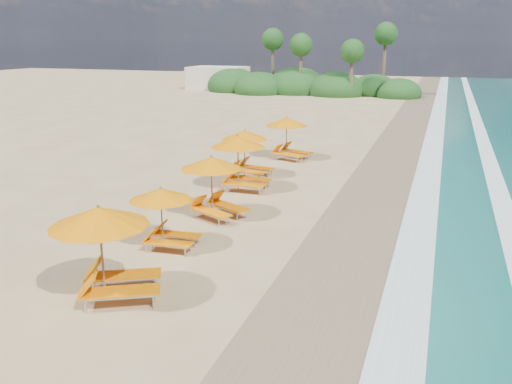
{
  "coord_description": "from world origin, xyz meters",
  "views": [
    {
      "loc": [
        5.97,
        -17.07,
        6.41
      ],
      "look_at": [
        0.0,
        0.0,
        1.2
      ],
      "focal_mm": 37.74,
      "sensor_mm": 36.0,
      "label": 1
    }
  ],
  "objects": [
    {
      "name": "ground",
      "position": [
        0.0,
        0.0,
        0.0
      ],
      "size": [
        160.0,
        160.0,
        0.0
      ],
      "primitive_type": "plane",
      "color": "tan",
      "rests_on": "ground"
    },
    {
      "name": "station_3",
      "position": [
        -1.69,
        0.29,
        1.3
      ],
      "size": [
        3.05,
        3.03,
        2.32
      ],
      "rotation": [
        0.0,
        0.0,
        -0.45
      ],
      "color": "olive",
      "rests_on": "ground"
    },
    {
      "name": "treeline",
      "position": [
        -9.94,
        45.51,
        1.0
      ],
      "size": [
        25.8,
        8.8,
        9.74
      ],
      "color": "#163D14",
      "rests_on": "ground"
    },
    {
      "name": "beach_building",
      "position": [
        -22.0,
        48.0,
        1.4
      ],
      "size": [
        7.0,
        5.0,
        2.8
      ],
      "primitive_type": "cube",
      "color": "beige",
      "rests_on": "ground"
    },
    {
      "name": "wet_sand",
      "position": [
        4.0,
        0.0,
        0.01
      ],
      "size": [
        4.0,
        160.0,
        0.01
      ],
      "primitive_type": "cube",
      "color": "#8D7954",
      "rests_on": "ground"
    },
    {
      "name": "surf_foam",
      "position": [
        6.7,
        0.0,
        0.03
      ],
      "size": [
        4.0,
        160.0,
        0.01
      ],
      "color": "white",
      "rests_on": "ground"
    },
    {
      "name": "station_2",
      "position": [
        -1.93,
        -2.98,
        1.12
      ],
      "size": [
        2.26,
        2.12,
        2.0
      ],
      "rotation": [
        0.0,
        0.0,
        0.08
      ],
      "color": "olive",
      "rests_on": "ground"
    },
    {
      "name": "station_5",
      "position": [
        -2.66,
        6.43,
        1.27
      ],
      "size": [
        2.69,
        2.56,
        2.27
      ],
      "rotation": [
        0.0,
        0.0,
        -0.16
      ],
      "color": "olive",
      "rests_on": "ground"
    },
    {
      "name": "station_1",
      "position": [
        -1.59,
        -6.51,
        1.41
      ],
      "size": [
        3.34,
        3.34,
        2.52
      ],
      "rotation": [
        0.0,
        0.0,
        0.49
      ],
      "color": "olive",
      "rests_on": "ground"
    },
    {
      "name": "station_4",
      "position": [
        -2.08,
        4.13,
        1.35
      ],
      "size": [
        2.64,
        2.45,
        2.41
      ],
      "rotation": [
        0.0,
        0.0,
        0.03
      ],
      "color": "olive",
      "rests_on": "ground"
    },
    {
      "name": "station_6",
      "position": [
        -1.85,
        10.73,
        1.3
      ],
      "size": [
        2.94,
        2.86,
        2.33
      ],
      "rotation": [
        0.0,
        0.0,
        -0.3
      ],
      "color": "olive",
      "rests_on": "ground"
    }
  ]
}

